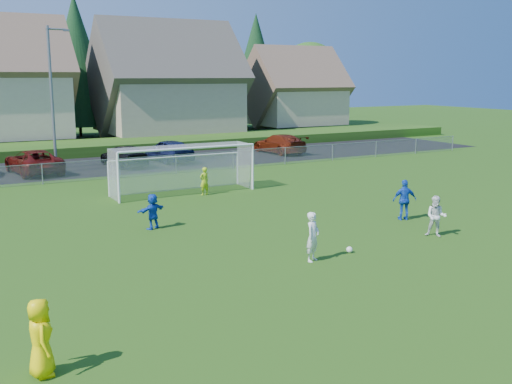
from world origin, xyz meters
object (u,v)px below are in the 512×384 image
Objects in this scene: soccer_goal at (181,162)px; car_e at (169,150)px; referee at (40,338)px; soccer_ball at (349,250)px; car_c at (34,162)px; car_d at (124,156)px; player_white_a at (313,237)px; player_blue_a at (405,200)px; player_white_b at (436,216)px; car_g at (279,144)px; goalkeeper at (204,181)px; player_blue_b at (153,211)px.

car_e is at bearing 72.69° from soccer_goal.
soccer_ball is at bearing -69.70° from referee.
car_d is at bearing 173.94° from car_c.
car_e is (2.42, 23.94, 0.70)m from soccer_ball.
car_c is at bearing -4.06° from car_d.
soccer_ball is 24.18m from car_c.
player_white_a is at bearing 82.47° from car_d.
player_blue_a reaches higher than referee.
player_white_b is 0.33× the size of car_d.
car_g is at bearing -38.18° from referee.
car_c reaches higher than car_d.
player_blue_b is at bearing 38.08° from goalkeeper.
car_e is (9.22, 0.74, 0.06)m from car_c.
player_white_a is at bearing 56.09° from car_g.
car_e reaches higher than goalkeeper.
player_white_b is 11.02m from player_blue_b.
car_e is at bearing -24.94° from referee.
soccer_ball is 0.04× the size of car_g.
soccer_ball is at bearing 77.56° from car_e.
player_blue_b is (5.97, 10.34, -0.11)m from referee.
car_g is (9.33, 0.35, -0.06)m from car_e.
player_blue_a is at bearing 28.84° from soccer_ball.
player_white_a reaches higher than car_e.
referee is (-10.83, -3.89, 0.71)m from soccer_ball.
soccer_goal is at bearing -29.73° from referee.
player_white_a is 0.22× the size of soccer_goal.
soccer_goal is at bearing -67.72° from goalkeeper.
player_blue_b is 0.99× the size of goalkeeper.
player_white_a reaches higher than referee.
player_white_a is 7.34m from player_blue_b.
car_e is at bearing -134.15° from player_blue_b.
player_blue_b reaches higher than soccer_ball.
player_white_a is 0.96× the size of player_blue_a.
soccer_goal is (-3.42, -10.98, 0.81)m from car_e.
soccer_ball is at bearing -128.44° from player_white_b.
player_blue_a is at bearing 90.28° from car_e.
player_white_a is (9.18, 3.74, 0.00)m from referee.
car_e is at bearing -2.99° from car_g.
car_e is 0.92× the size of car_g.
soccer_goal is at bearing -142.20° from player_blue_b.
player_white_b is 23.88m from car_e.
car_c is at bearing 106.34° from soccer_ball.
goalkeeper is (-5.23, 9.04, -0.14)m from player_blue_a.
soccer_ball is 11.81m from goalkeeper.
car_d is (-5.13, 23.26, -0.09)m from player_white_b.
car_e is 9.34m from car_g.
car_c is at bearing -7.93° from referee.
car_g is at bearing -144.90° from goalkeeper.
car_c is 1.12× the size of car_d.
soccer_ball is 27.00m from car_g.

